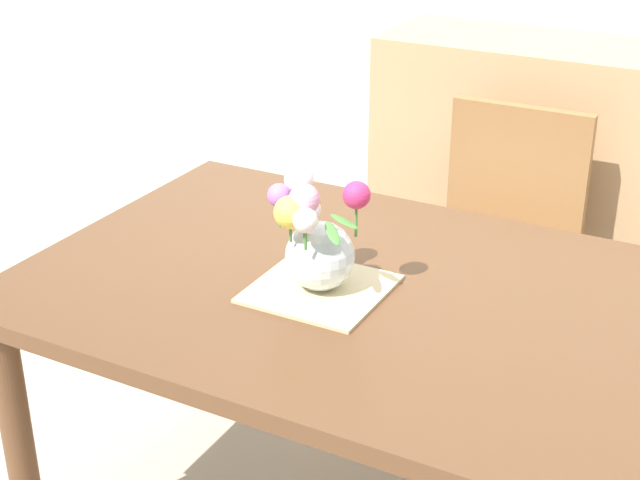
{
  "coord_description": "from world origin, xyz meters",
  "views": [
    {
      "loc": [
        0.77,
        -1.64,
        1.69
      ],
      "look_at": [
        -0.08,
        -0.06,
        0.86
      ],
      "focal_mm": 52.95,
      "sensor_mm": 36.0,
      "label": 1
    }
  ],
  "objects": [
    {
      "name": "flower_vase",
      "position": [
        -0.09,
        -0.07,
        0.86
      ],
      "size": [
        0.22,
        0.19,
        0.26
      ],
      "color": "silver",
      "rests_on": "placemat"
    },
    {
      "name": "chair_far",
      "position": [
        0.05,
        0.84,
        0.52
      ],
      "size": [
        0.42,
        0.42,
        0.9
      ],
      "rotation": [
        0.0,
        0.0,
        3.14
      ],
      "color": "olive",
      "rests_on": "ground_plane"
    },
    {
      "name": "dining_table",
      "position": [
        0.0,
        0.0,
        0.65
      ],
      "size": [
        1.5,
        1.0,
        0.74
      ],
      "color": "brown",
      "rests_on": "ground_plane"
    },
    {
      "name": "placemat",
      "position": [
        -0.08,
        -0.06,
        0.74
      ],
      "size": [
        0.28,
        0.28,
        0.01
      ],
      "primitive_type": "cube",
      "color": "#CCB789",
      "rests_on": "dining_table"
    },
    {
      "name": "dresser",
      "position": [
        0.18,
        1.33,
        0.5
      ],
      "size": [
        1.4,
        0.47,
        1.0
      ],
      "color": "tan",
      "rests_on": "ground_plane"
    }
  ]
}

